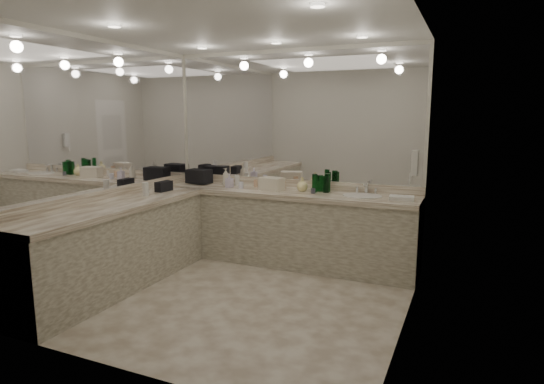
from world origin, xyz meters
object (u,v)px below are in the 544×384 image
at_px(cream_cosmetic_case, 272,184).
at_px(sink, 362,197).
at_px(soap_bottle_c, 302,184).
at_px(soap_bottle_b, 229,181).
at_px(black_toiletry_bag, 199,177).
at_px(wall_phone, 415,163).
at_px(soap_bottle_a, 226,177).
at_px(hand_towel, 402,198).

bearing_deg(cream_cosmetic_case, sink, 13.66).
xyz_separation_m(cream_cosmetic_case, soap_bottle_c, (0.36, 0.09, 0.00)).
bearing_deg(soap_bottle_b, black_toiletry_bag, 166.88).
xyz_separation_m(sink, wall_phone, (0.61, -0.50, 0.46)).
distance_m(soap_bottle_a, soap_bottle_c, 1.04).
relative_size(soap_bottle_a, soap_bottle_b, 1.30).
distance_m(sink, soap_bottle_b, 1.67).
relative_size(cream_cosmetic_case, hand_towel, 1.07).
distance_m(black_toiletry_bag, soap_bottle_c, 1.46).
bearing_deg(wall_phone, soap_bottle_a, 167.13).
distance_m(black_toiletry_bag, cream_cosmetic_case, 1.10).
bearing_deg(soap_bottle_a, wall_phone, -12.87).
relative_size(cream_cosmetic_case, soap_bottle_c, 1.64).
distance_m(sink, soap_bottle_c, 0.74).
relative_size(cream_cosmetic_case, soap_bottle_a, 1.22).
bearing_deg(wall_phone, cream_cosmetic_case, 164.86).
height_order(cream_cosmetic_case, soap_bottle_a, soap_bottle_a).
bearing_deg(sink, black_toiletry_bag, 178.49).
relative_size(sink, soap_bottle_c, 2.59).
bearing_deg(cream_cosmetic_case, wall_phone, -3.56).
distance_m(sink, soap_bottle_a, 1.78).
height_order(sink, hand_towel, hand_towel).
xyz_separation_m(soap_bottle_a, soap_bottle_b, (0.11, -0.11, -0.03)).
bearing_deg(soap_bottle_a, cream_cosmetic_case, -7.07).
distance_m(wall_phone, black_toiletry_bag, 2.88).
relative_size(sink, wall_phone, 1.83).
bearing_deg(cream_cosmetic_case, hand_towel, 10.95).
bearing_deg(sink, soap_bottle_b, -177.77).
xyz_separation_m(sink, hand_towel, (0.44, -0.06, 0.03)).
distance_m(sink, hand_towel, 0.44).
bearing_deg(black_toiletry_bag, cream_cosmetic_case, -5.06).
bearing_deg(black_toiletry_bag, soap_bottle_b, -13.12).
distance_m(hand_towel, soap_bottle_c, 1.18).
bearing_deg(soap_bottle_c, soap_bottle_b, -173.06).
height_order(cream_cosmetic_case, soap_bottle_b, soap_bottle_b).
height_order(soap_bottle_a, soap_bottle_c, soap_bottle_a).
bearing_deg(black_toiletry_bag, hand_towel, -2.49).
bearing_deg(sink, hand_towel, -7.37).
bearing_deg(sink, wall_phone, -39.57).
bearing_deg(cream_cosmetic_case, black_toiletry_bag, -173.48).
bearing_deg(soap_bottle_b, sink, 2.23).
relative_size(wall_phone, hand_towel, 0.93).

